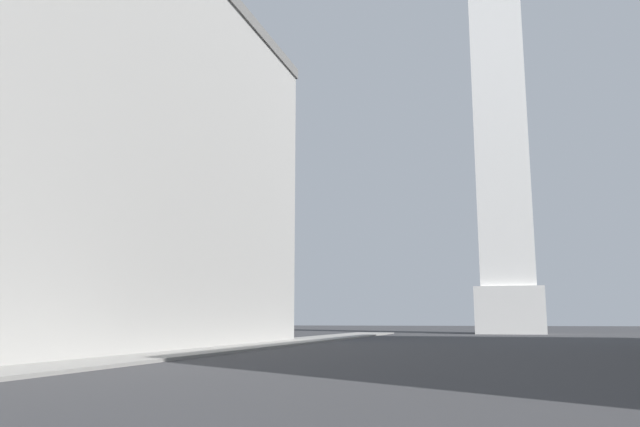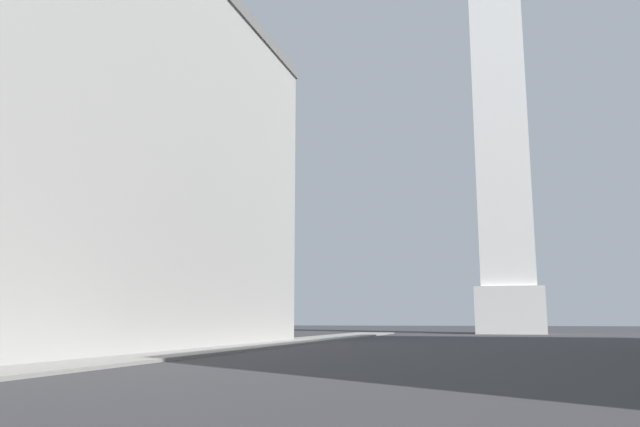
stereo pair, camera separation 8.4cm
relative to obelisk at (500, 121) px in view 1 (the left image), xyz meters
name	(u,v)px [view 1 (the left image)]	position (x,y,z in m)	size (l,w,h in m)	color
sidewalk_left	(192,351)	(-17.16, -54.57, -28.77)	(5.00, 102.32, 0.15)	gray
obelisk	(500,121)	(0.00, 0.00, 0.00)	(8.58, 8.58, 60.56)	silver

